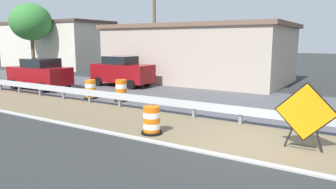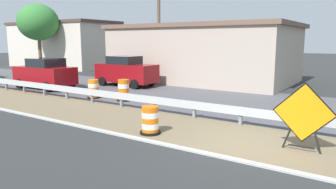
{
  "view_description": "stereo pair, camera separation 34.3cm",
  "coord_description": "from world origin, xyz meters",
  "views": [
    {
      "loc": [
        -9.21,
        -3.01,
        3.16
      ],
      "look_at": [
        1.31,
        3.58,
        1.06
      ],
      "focal_mm": 34.04,
      "sensor_mm": 36.0,
      "label": 1
    },
    {
      "loc": [
        -9.02,
        -3.3,
        3.16
      ],
      "look_at": [
        1.31,
        3.58,
        1.06
      ],
      "focal_mm": 34.04,
      "sensor_mm": 36.0,
      "label": 2
    }
  ],
  "objects": [
    {
      "name": "curb_near_edge",
      "position": [
        -1.3,
        0.0,
        0.0
      ],
      "size": [
        0.2,
        120.0,
        0.11
      ],
      "primitive_type": "cube",
      "color": "#ADADA8",
      "rests_on": "ground"
    },
    {
      "name": "roadside_shop_near",
      "position": [
        13.66,
        8.45,
        2.21
      ],
      "size": [
        8.31,
        13.98,
        4.39
      ],
      "color": "#AD9E8E",
      "rests_on": "ground"
    },
    {
      "name": "ground_plane",
      "position": [
        0.0,
        0.0,
        0.0
      ],
      "size": [
        160.0,
        160.0,
        0.0
      ],
      "primitive_type": "plane",
      "color": "#2B2D2D"
    },
    {
      "name": "car_lead_far_lane",
      "position": [
        4.02,
        15.24,
        1.01
      ],
      "size": [
        2.22,
        4.36,
        2.02
      ],
      "rotation": [
        0.0,
        0.0,
        1.6
      ],
      "color": "maroon",
      "rests_on": "ground"
    },
    {
      "name": "traffic_barrel_close",
      "position": [
        3.56,
        7.92,
        0.52
      ],
      "size": [
        0.73,
        0.73,
        1.14
      ],
      "color": "orange",
      "rests_on": "ground"
    },
    {
      "name": "guardrail_median",
      "position": [
        2.22,
        3.92,
        0.52
      ],
      "size": [
        0.18,
        40.09,
        0.71
      ],
      "color": "#ADB2B7",
      "rests_on": "ground"
    },
    {
      "name": "traffic_barrel_nearest",
      "position": [
        -0.54,
        3.08,
        0.43
      ],
      "size": [
        0.72,
        0.72,
        0.96
      ],
      "color": "orange",
      "rests_on": "ground"
    },
    {
      "name": "car_mid_far_lane",
      "position": [
        7.96,
        11.56,
        1.05
      ],
      "size": [
        2.04,
        4.45,
        2.1
      ],
      "rotation": [
        0.0,
        0.0,
        -1.57
      ],
      "color": "maroon",
      "rests_on": "ground"
    },
    {
      "name": "median_dirt_strip",
      "position": [
        0.63,
        0.0,
        0.0
      ],
      "size": [
        3.66,
        120.0,
        0.01
      ],
      "primitive_type": "cube",
      "color": "#706047",
      "rests_on": "ground"
    },
    {
      "name": "traffic_barrel_mid",
      "position": [
        3.24,
        9.85,
        0.47
      ],
      "size": [
        0.72,
        0.72,
        1.04
      ],
      "color": "orange",
      "rests_on": "ground"
    },
    {
      "name": "far_lane_asphalt",
      "position": [
        6.6,
        0.0,
        0.0
      ],
      "size": [
        8.28,
        120.0,
        0.0
      ],
      "primitive_type": "cube",
      "color": "#4C4C51",
      "rests_on": "ground"
    },
    {
      "name": "warning_sign_diamond",
      "position": [
        0.49,
        -1.62,
        1.06
      ],
      "size": [
        0.09,
        1.75,
        2.01
      ],
      "rotation": [
        0.0,
        0.0,
        3.16
      ],
      "color": "black",
      "rests_on": "ground"
    },
    {
      "name": "roadside_shop_far",
      "position": [
        16.41,
        28.93,
        2.69
      ],
      "size": [
        6.43,
        13.95,
        5.36
      ],
      "color": "beige",
      "rests_on": "ground"
    },
    {
      "name": "tree_roadside",
      "position": [
        11.64,
        26.69,
        5.05
      ],
      "size": [
        4.18,
        4.18,
        6.95
      ],
      "color": "brown",
      "rests_on": "ground"
    },
    {
      "name": "utility_pole_near",
      "position": [
        11.03,
        10.89,
        3.9
      ],
      "size": [
        0.24,
        1.8,
        7.5
      ],
      "color": "brown",
      "rests_on": "ground"
    }
  ]
}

